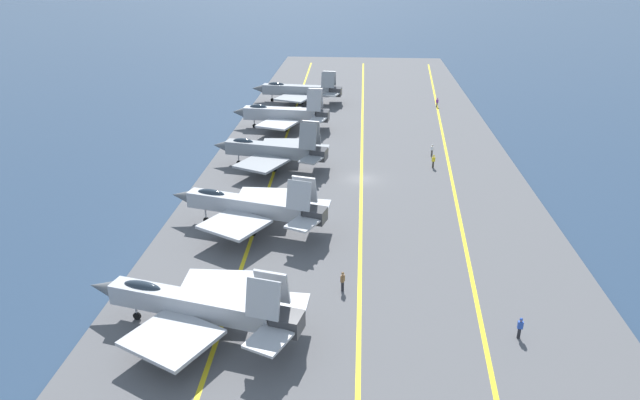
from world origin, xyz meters
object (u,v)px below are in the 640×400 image
at_px(parked_jet_third, 250,206).
at_px(crew_blue_vest, 520,327).
at_px(parked_jet_second, 196,305).
at_px(crew_white_vest, 432,150).
at_px(parked_jet_fourth, 272,150).
at_px(parked_jet_sixth, 298,90).
at_px(crew_purple_vest, 437,102).
at_px(crew_yellow_vest, 433,161).
at_px(crew_brown_vest, 343,281).
at_px(parked_jet_fifth, 282,114).

distance_m(parked_jet_third, crew_blue_vest, 27.58).
bearing_deg(crew_blue_vest, parked_jet_second, 92.31).
height_order(crew_white_vest, crew_blue_vest, crew_white_vest).
relative_size(parked_jet_third, parked_jet_fourth, 1.09).
height_order(parked_jet_sixth, crew_purple_vest, parked_jet_sixth).
bearing_deg(parked_jet_fourth, crew_purple_vest, -36.72).
height_order(parked_jet_sixth, crew_blue_vest, parked_jet_sixth).
height_order(crew_purple_vest, crew_blue_vest, crew_blue_vest).
relative_size(crew_yellow_vest, crew_brown_vest, 0.99).
distance_m(parked_jet_sixth, crew_purple_vest, 25.21).
xyz_separation_m(crew_yellow_vest, crew_purple_vest, (31.67, -4.10, -0.04)).
bearing_deg(crew_purple_vest, crew_white_vest, 172.06).
xyz_separation_m(parked_jet_sixth, crew_blue_vest, (-68.29, -23.36, -1.33)).
xyz_separation_m(parked_jet_fifth, parked_jet_sixth, (17.08, -0.66, -0.13)).
relative_size(parked_jet_third, parked_jet_sixth, 0.99).
bearing_deg(parked_jet_fifth, parked_jet_sixth, -2.22).
bearing_deg(parked_jet_third, crew_brown_vest, -137.85).
relative_size(parked_jet_third, crew_brown_vest, 9.27).
xyz_separation_m(crew_yellow_vest, crew_white_vest, (4.53, -0.31, -0.01)).
relative_size(parked_jet_fifth, crew_yellow_vest, 8.73).
relative_size(parked_jet_second, parked_jet_fifth, 1.10).
height_order(crew_purple_vest, crew_white_vest, crew_white_vest).
distance_m(parked_jet_second, parked_jet_fifth, 52.15).
height_order(parked_jet_fifth, crew_white_vest, parked_jet_fifth).
relative_size(parked_jet_second, crew_purple_vest, 9.99).
distance_m(crew_white_vest, crew_brown_vest, 36.08).
height_order(parked_jet_second, parked_jet_sixth, parked_jet_sixth).
bearing_deg(parked_jet_third, crew_blue_vest, -125.24).
relative_size(parked_jet_fifth, crew_purple_vest, 9.06).
bearing_deg(parked_jet_second, crew_brown_vest, -58.96).
height_order(parked_jet_sixth, crew_white_vest, parked_jet_sixth).
xyz_separation_m(parked_jet_fourth, crew_blue_vest, (-33.63, -23.00, -1.48)).
xyz_separation_m(parked_jet_fourth, crew_white_vest, (6.06, -20.98, -1.47)).
distance_m(crew_yellow_vest, crew_brown_vest, 31.68).
bearing_deg(crew_brown_vest, crew_yellow_vest, -19.49).
height_order(parked_jet_second, crew_brown_vest, parked_jet_second).
height_order(crew_yellow_vest, crew_blue_vest, crew_yellow_vest).
xyz_separation_m(parked_jet_second, parked_jet_third, (16.83, -0.78, 0.32)).
distance_m(parked_jet_fourth, parked_jet_sixth, 34.66).
bearing_deg(parked_jet_fifth, crew_brown_vest, -166.39).
relative_size(parked_jet_second, crew_white_vest, 9.73).
bearing_deg(parked_jet_third, parked_jet_second, 177.35).
xyz_separation_m(parked_jet_sixth, crew_purple_vest, (-1.45, -25.13, -1.34)).
height_order(parked_jet_second, crew_purple_vest, parked_jet_second).
bearing_deg(parked_jet_sixth, crew_blue_vest, -161.12).
height_order(crew_white_vest, crew_brown_vest, crew_brown_vest).
relative_size(parked_jet_fourth, crew_purple_vest, 8.98).
height_order(parked_jet_third, parked_jet_fourth, parked_jet_fourth).
bearing_deg(crew_brown_vest, parked_jet_sixth, 9.43).
distance_m(crew_purple_vest, crew_blue_vest, 66.86).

